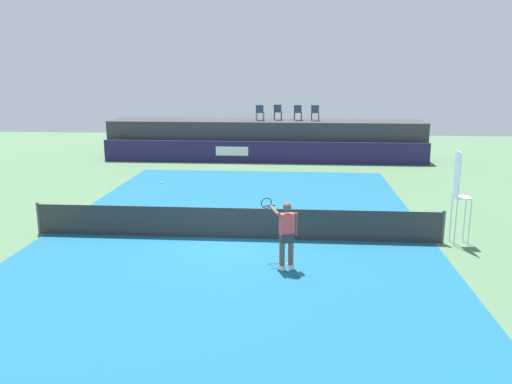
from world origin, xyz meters
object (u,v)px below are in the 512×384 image
object	(u,v)px
spectator_chair_right	(315,112)
umpire_chair	(459,192)
spectator_chair_center	(298,112)
tennis_player	(286,233)
tennis_ball	(162,183)
spectator_chair_left	(278,111)
spectator_chair_far_left	(260,112)
net_post_near	(39,218)
net_post_far	(443,227)

from	to	relation	value
spectator_chair_right	umpire_chair	size ratio (longest dim) A/B	0.32
spectator_chair_center	tennis_player	bearing A→B (deg)	-90.78
tennis_ball	spectator_chair_left	bearing A→B (deg)	57.62
spectator_chair_far_left	spectator_chair_right	bearing A→B (deg)	2.49
spectator_chair_far_left	umpire_chair	world-z (taller)	spectator_chair_far_left
spectator_chair_center	tennis_ball	distance (m)	10.12
net_post_near	tennis_player	size ratio (longest dim) A/B	0.56
net_post_near	tennis_player	xyz separation A→B (m)	(7.81, -2.40, 0.46)
spectator_chair_far_left	tennis_ball	bearing A→B (deg)	-118.08
spectator_chair_right	tennis_player	size ratio (longest dim) A/B	0.50
spectator_chair_far_left	net_post_far	xyz separation A→B (m)	(6.52, -15.07, -2.19)
spectator_chair_far_left	umpire_chair	distance (m)	16.61
spectator_chair_far_left	net_post_near	bearing A→B (deg)	-111.31
net_post_far	spectator_chair_far_left	bearing A→B (deg)	113.40
spectator_chair_center	spectator_chair_right	xyz separation A→B (m)	(0.98, -0.09, 0.00)
spectator_chair_left	net_post_near	distance (m)	17.09
spectator_chair_far_left	spectator_chair_right	xyz separation A→B (m)	(3.16, 0.14, 0.00)
tennis_player	tennis_ball	size ratio (longest dim) A/B	26.03
spectator_chair_center	umpire_chair	size ratio (longest dim) A/B	0.32
net_post_far	tennis_player	bearing A→B (deg)	-152.36
spectator_chair_far_left	spectator_chair_center	size ratio (longest dim) A/B	1.00
net_post_near	tennis_player	bearing A→B (deg)	-17.10
net_post_near	tennis_ball	world-z (taller)	net_post_near
spectator_chair_far_left	spectator_chair_right	distance (m)	3.16
net_post_near	net_post_far	size ratio (longest dim) A/B	1.00
umpire_chair	net_post_near	distance (m)	12.81
spectator_chair_left	tennis_player	world-z (taller)	spectator_chair_left
spectator_chair_right	tennis_player	world-z (taller)	spectator_chair_right
spectator_chair_far_left	tennis_ball	world-z (taller)	spectator_chair_far_left
spectator_chair_left	spectator_chair_far_left	bearing A→B (deg)	-157.44
spectator_chair_far_left	spectator_chair_left	xyz separation A→B (m)	(1.01, 0.42, 0.00)
umpire_chair	tennis_player	bearing A→B (deg)	-154.20
spectator_chair_right	net_post_far	xyz separation A→B (m)	(3.37, -15.20, -2.19)
spectator_chair_right	net_post_near	distance (m)	17.82
spectator_chair_far_left	tennis_player	bearing A→B (deg)	-83.69
spectator_chair_center	spectator_chair_far_left	bearing A→B (deg)	-173.98
spectator_chair_center	umpire_chair	world-z (taller)	spectator_chair_center
spectator_chair_far_left	umpire_chair	xyz separation A→B (m)	(6.89, -15.07, -1.11)
umpire_chair	net_post_near	size ratio (longest dim) A/B	2.76
net_post_far	tennis_player	size ratio (longest dim) A/B	0.56
spectator_chair_center	spectator_chair_right	distance (m)	0.99
tennis_ball	umpire_chair	bearing A→B (deg)	-35.38
tennis_ball	spectator_chair_far_left	bearing A→B (deg)	61.92
spectator_chair_center	spectator_chair_right	size ratio (longest dim) A/B	1.00
spectator_chair_center	net_post_near	bearing A→B (deg)	-117.76
spectator_chair_right	net_post_far	bearing A→B (deg)	-77.52
spectator_chair_right	tennis_player	xyz separation A→B (m)	(-1.22, -17.61, -1.73)
spectator_chair_center	tennis_ball	xyz separation A→B (m)	(-6.11, -7.61, -2.66)
umpire_chair	net_post_far	world-z (taller)	umpire_chair
net_post_near	tennis_player	world-z (taller)	tennis_player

